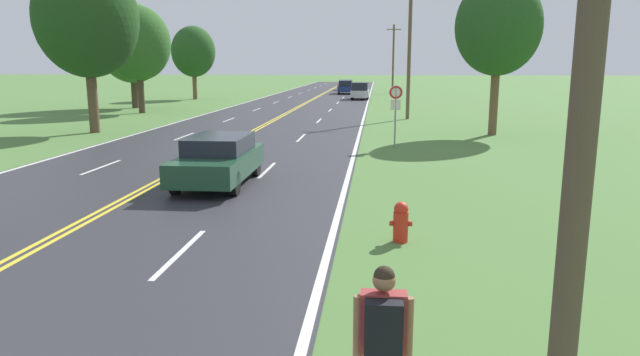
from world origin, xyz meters
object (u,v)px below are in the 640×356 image
at_px(tree_right_cluster, 138,43).
at_px(car_dark_green_sedan_approaching, 219,159).
at_px(tree_mid_treeline, 132,43).
at_px(tree_far_back, 87,19).
at_px(traffic_sign, 396,101).
at_px(tree_left_verge, 498,27).
at_px(fire_hydrant, 401,222).
at_px(tree_behind_sign, 193,52).
at_px(car_silver_van_mid_near, 360,90).
at_px(hitchhiker_person, 383,333).
at_px(car_dark_blue_suv_mid_far, 345,87).
at_px(car_maroon_sedan_receding, 346,85).

xyz_separation_m(tree_right_cluster, car_dark_green_sedan_approaching, (13.09, -25.29, -4.41)).
bearing_deg(tree_mid_treeline, tree_far_back, -73.28).
distance_m(traffic_sign, tree_left_verge, 8.31).
relative_size(tree_left_verge, car_dark_green_sedan_approaching, 1.71).
distance_m(fire_hydrant, tree_left_verge, 20.61).
xyz_separation_m(tree_behind_sign, tree_mid_treeline, (-1.23, -12.49, 0.44)).
height_order(tree_behind_sign, tree_far_back, tree_far_back).
xyz_separation_m(fire_hydrant, tree_right_cluster, (-18.47, 30.63, 4.77)).
relative_size(tree_far_back, car_silver_van_mid_near, 2.09).
distance_m(hitchhiker_person, tree_left_verge, 26.63).
relative_size(tree_far_back, car_dark_green_sedan_approaching, 1.93).
relative_size(traffic_sign, tree_left_verge, 0.34).
height_order(traffic_sign, tree_mid_treeline, tree_mid_treeline).
height_order(fire_hydrant, car_silver_van_mid_near, car_silver_van_mid_near).
bearing_deg(fire_hydrant, hitchhiker_person, -93.92).
bearing_deg(car_dark_blue_suv_mid_far, tree_behind_sign, -52.14).
distance_m(traffic_sign, tree_far_back, 17.16).
relative_size(fire_hydrant, tree_left_verge, 0.11).
distance_m(tree_behind_sign, car_dark_green_sedan_approaching, 45.41).
xyz_separation_m(tree_behind_sign, car_maroon_sedan_receding, (14.86, 23.02, -4.20)).
bearing_deg(tree_behind_sign, fire_hydrant, -67.52).
distance_m(tree_left_verge, car_maroon_sedan_receding, 53.28).
distance_m(fire_hydrant, car_dark_green_sedan_approaching, 7.59).
distance_m(traffic_sign, tree_behind_sign, 39.97).
distance_m(tree_mid_treeline, tree_right_cluster, 5.71).
distance_m(fire_hydrant, car_dark_blue_suv_mid_far, 61.44).
bearing_deg(traffic_sign, car_maroon_sedan_receding, 95.31).
bearing_deg(tree_behind_sign, tree_mid_treeline, -95.63).
height_order(tree_right_cluster, car_dark_green_sedan_approaching, tree_right_cluster).
distance_m(hitchhiker_person, car_maroon_sedan_receding, 77.68).
distance_m(tree_mid_treeline, car_silver_van_mid_near, 23.98).
distance_m(hitchhiker_person, car_dark_blue_suv_mid_far, 67.76).
distance_m(car_dark_green_sedan_approaching, car_silver_van_mid_near, 44.65).
bearing_deg(tree_right_cluster, car_maroon_sedan_receding, 71.71).
height_order(fire_hydrant, tree_mid_treeline, tree_mid_treeline).
xyz_separation_m(tree_right_cluster, car_maroon_sedan_receding, (13.40, 40.54, -4.44)).
bearing_deg(car_dark_blue_suv_mid_far, hitchhiker_person, 0.85).
xyz_separation_m(fire_hydrant, car_silver_van_mid_near, (-2.38, 49.89, 0.49)).
relative_size(tree_behind_sign, tree_right_cluster, 0.96).
height_order(tree_behind_sign, car_silver_van_mid_near, tree_behind_sign).
bearing_deg(car_silver_van_mid_near, traffic_sign, 4.46).
distance_m(fire_hydrant, traffic_sign, 13.89).
height_order(fire_hydrant, tree_right_cluster, tree_right_cluster).
bearing_deg(tree_mid_treeline, car_silver_van_mid_near, 37.15).
distance_m(car_silver_van_mid_near, car_dark_blue_suv_mid_far, 11.59).
height_order(tree_behind_sign, car_dark_green_sedan_approaching, tree_behind_sign).
height_order(tree_left_verge, tree_behind_sign, tree_left_verge).
distance_m(hitchhiker_person, tree_behind_sign, 58.04).
bearing_deg(tree_right_cluster, hitchhiker_person, -64.02).
bearing_deg(car_dark_green_sedan_approaching, tree_mid_treeline, -152.78).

